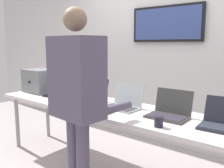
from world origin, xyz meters
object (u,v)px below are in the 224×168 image
object	(u,v)px
laptop_station_0	(62,91)
person	(78,92)
coffee_mug	(159,122)
workbench	(104,110)
laptop_station_2	(124,103)
equipment_box	(41,80)
laptop_station_3	(169,111)
laptop_station_4	(222,121)
laptop_station_1	(91,96)

from	to	relation	value
laptop_station_0	person	distance (m)	1.24
coffee_mug	workbench	bearing A→B (deg)	162.21
laptop_station_2	equipment_box	bearing A→B (deg)	179.72
laptop_station_3	laptop_station_0	bearing A→B (deg)	179.72
workbench	laptop_station_2	world-z (taller)	laptop_station_2
workbench	coffee_mug	bearing A→B (deg)	-17.79
laptop_station_4	laptop_station_3	bearing A→B (deg)	179.63
laptop_station_0	laptop_station_1	distance (m)	0.51
workbench	laptop_station_3	world-z (taller)	laptop_station_3
equipment_box	laptop_station_1	bearing A→B (deg)	-0.40
laptop_station_2	person	size ratio (longest dim) A/B	0.22
equipment_box	coffee_mug	world-z (taller)	equipment_box
laptop_station_2	laptop_station_4	xyz separation A→B (m)	(0.96, -0.00, -0.00)
laptop_station_3	person	bearing A→B (deg)	-125.67
equipment_box	laptop_station_0	distance (m)	0.44
coffee_mug	person	bearing A→B (deg)	-145.07
laptop_station_0	laptop_station_4	world-z (taller)	laptop_station_0
equipment_box	laptop_station_4	xyz separation A→B (m)	(2.37, -0.01, -0.10)
laptop_station_1	coffee_mug	bearing A→B (deg)	-16.15
laptop_station_3	laptop_station_1	bearing A→B (deg)	179.99
workbench	laptop_station_0	size ratio (longest dim) A/B	8.26
laptop_station_4	person	size ratio (longest dim) A/B	0.20
laptop_station_3	coffee_mug	distance (m)	0.30
laptop_station_2	laptop_station_1	bearing A→B (deg)	179.94
equipment_box	laptop_station_1	size ratio (longest dim) A/B	1.13
equipment_box	person	world-z (taller)	person
laptop_station_0	laptop_station_4	distance (m)	1.94
laptop_station_1	equipment_box	bearing A→B (deg)	179.60
workbench	laptop_station_4	world-z (taller)	laptop_station_4
person	laptop_station_2	bearing A→B (deg)	92.29
laptop_station_0	person	size ratio (longest dim) A/B	0.21
equipment_box	laptop_station_0	bearing A→B (deg)	0.07
laptop_station_1	person	xyz separation A→B (m)	(0.50, -0.67, 0.21)
coffee_mug	laptop_station_1	bearing A→B (deg)	163.85
workbench	laptop_station_0	world-z (taller)	laptop_station_0
laptop_station_3	coffee_mug	size ratio (longest dim) A/B	4.17
equipment_box	laptop_station_1	distance (m)	0.95
laptop_station_0	laptop_station_2	bearing A→B (deg)	-0.44
equipment_box	person	xyz separation A→B (m)	(1.44, -0.68, 0.12)
laptop_station_3	coffee_mug	xyz separation A→B (m)	(0.05, -0.30, -0.01)
workbench	equipment_box	bearing A→B (deg)	177.38
laptop_station_1	laptop_station_4	size ratio (longest dim) A/B	1.08
laptop_station_4	laptop_station_2	bearing A→B (deg)	179.84
equipment_box	coffee_mug	size ratio (longest dim) A/B	4.75
laptop_station_1	person	bearing A→B (deg)	-53.37
person	coffee_mug	xyz separation A→B (m)	(0.53, 0.37, -0.23)
workbench	person	size ratio (longest dim) A/B	1.72
laptop_station_0	laptop_station_2	xyz separation A→B (m)	(0.99, -0.01, -0.01)
laptop_station_1	person	size ratio (longest dim) A/B	0.21
laptop_station_2	coffee_mug	xyz separation A→B (m)	(0.56, -0.30, -0.01)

